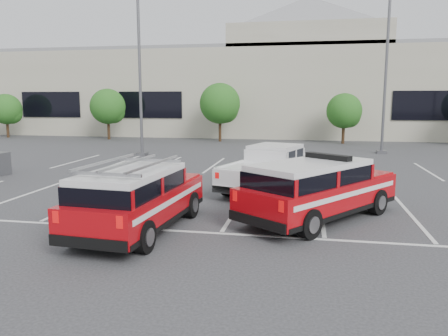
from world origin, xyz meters
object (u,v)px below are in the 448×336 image
(tree_left, at_px, (109,108))
(light_pole_mid, at_px, (386,73))
(tree_mid_left, at_px, (221,105))
(white_pickup, at_px, (270,172))
(convention_building, at_px, (289,87))
(light_pole_left, at_px, (140,72))
(tree_far_left, at_px, (7,110))
(ladder_suv, at_px, (138,203))
(fire_chief_suv, at_px, (318,194))
(tree_mid_right, at_px, (345,112))

(tree_left, distance_m, light_pole_mid, 22.86)
(tree_mid_left, xyz_separation_m, white_pickup, (5.71, -18.86, -2.35))
(convention_building, distance_m, light_pole_left, 21.49)
(light_pole_mid, bearing_deg, tree_far_left, 169.27)
(ladder_suv, bearing_deg, tree_far_left, 136.70)
(tree_far_left, xyz_separation_m, tree_mid_left, (20.00, 0.00, 0.54))
(tree_far_left, height_order, ladder_suv, tree_far_left)
(light_pole_left, height_order, light_pole_mid, same)
(tree_far_left, height_order, white_pickup, tree_far_left)
(light_pole_left, bearing_deg, white_pickup, -45.04)
(convention_building, distance_m, ladder_suv, 35.24)
(tree_mid_left, xyz_separation_m, ladder_suv, (2.67, -25.11, -2.26))
(tree_left, xyz_separation_m, ladder_suv, (12.67, -25.11, -1.99))
(light_pole_left, height_order, fire_chief_suv, light_pole_left)
(fire_chief_suv, relative_size, ladder_suv, 1.09)
(tree_far_left, height_order, tree_mid_right, same)
(tree_far_left, bearing_deg, fire_chief_suv, -39.99)
(tree_left, height_order, tree_mid_left, tree_mid_left)
(tree_mid_left, height_order, ladder_suv, tree_mid_left)
(light_pole_mid, height_order, fire_chief_suv, light_pole_mid)
(tree_far_left, xyz_separation_m, fire_chief_suv, (27.45, -23.03, -1.72))
(ladder_suv, bearing_deg, tree_mid_left, 100.70)
(tree_left, bearing_deg, ladder_suv, -63.22)
(tree_far_left, xyz_separation_m, tree_left, (10.00, 0.00, 0.27))
(tree_far_left, relative_size, white_pickup, 0.67)
(tree_far_left, relative_size, ladder_suv, 0.78)
(ladder_suv, bearing_deg, tree_left, 121.40)
(tree_mid_right, bearing_deg, convention_building, 116.57)
(tree_mid_right, xyz_separation_m, light_pole_mid, (1.91, -6.05, 2.68))
(tree_left, height_order, fire_chief_suv, tree_left)
(tree_mid_right, height_order, light_pole_mid, light_pole_mid)
(tree_left, xyz_separation_m, light_pole_left, (6.91, -10.05, 2.41))
(tree_left, bearing_deg, white_pickup, -50.20)
(tree_mid_right, xyz_separation_m, white_pickup, (-4.28, -18.86, -1.81))
(light_pole_mid, bearing_deg, tree_mid_right, 107.52)
(convention_building, bearing_deg, light_pole_mid, -66.74)
(white_pickup, bearing_deg, ladder_suv, -97.62)
(white_pickup, relative_size, ladder_suv, 1.16)
(tree_mid_right, bearing_deg, fire_chief_suv, -96.31)
(tree_mid_right, height_order, light_pole_left, light_pole_left)
(convention_building, xyz_separation_m, white_pickup, (0.62, -28.68, -4.03))
(tree_mid_right, relative_size, light_pole_left, 0.39)
(tree_left, distance_m, light_pole_left, 12.43)
(tree_mid_left, distance_m, tree_mid_right, 10.01)
(light_pole_mid, bearing_deg, light_pole_left, -165.07)
(tree_mid_right, bearing_deg, light_pole_mid, -72.48)
(tree_mid_left, distance_m, light_pole_left, 10.73)
(light_pole_left, bearing_deg, tree_mid_right, 37.50)
(light_pole_mid, relative_size, white_pickup, 1.72)
(white_pickup, bearing_deg, tree_mid_left, 125.19)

